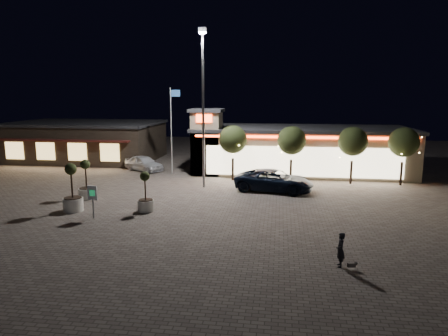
# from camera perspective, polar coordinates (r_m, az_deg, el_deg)

# --- Properties ---
(ground) EXTENTS (90.00, 90.00, 0.00)m
(ground) POSITION_cam_1_polar(r_m,az_deg,el_deg) (25.44, -10.77, -6.67)
(ground) COLOR #71655C
(ground) RESTS_ON ground
(retail_building) EXTENTS (20.40, 8.40, 6.10)m
(retail_building) POSITION_cam_1_polar(r_m,az_deg,el_deg) (39.17, 10.14, 2.71)
(retail_building) COLOR gray
(retail_building) RESTS_ON ground
(restaurant_building) EXTENTS (16.40, 11.00, 4.30)m
(restaurant_building) POSITION_cam_1_polar(r_m,az_deg,el_deg) (48.54, -19.05, 3.73)
(restaurant_building) COLOR #382D23
(restaurant_building) RESTS_ON ground
(floodlight_pole) EXTENTS (0.60, 0.40, 12.38)m
(floodlight_pole) POSITION_cam_1_polar(r_m,az_deg,el_deg) (31.55, -3.01, 9.76)
(floodlight_pole) COLOR gray
(floodlight_pole) RESTS_ON ground
(flagpole) EXTENTS (0.95, 0.10, 8.00)m
(flagpole) POSITION_cam_1_polar(r_m,az_deg,el_deg) (37.41, -7.42, 6.33)
(flagpole) COLOR white
(flagpole) RESTS_ON ground
(string_tree_a) EXTENTS (2.42, 2.42, 4.79)m
(string_tree_a) POSITION_cam_1_polar(r_m,az_deg,el_deg) (34.43, 1.28, 4.07)
(string_tree_a) COLOR #332319
(string_tree_a) RESTS_ON ground
(string_tree_b) EXTENTS (2.42, 2.42, 4.79)m
(string_tree_b) POSITION_cam_1_polar(r_m,az_deg,el_deg) (34.21, 9.64, 3.88)
(string_tree_b) COLOR #332319
(string_tree_b) RESTS_ON ground
(string_tree_c) EXTENTS (2.42, 2.42, 4.79)m
(string_tree_c) POSITION_cam_1_polar(r_m,az_deg,el_deg) (34.72, 17.93, 3.61)
(string_tree_c) COLOR #332319
(string_tree_c) RESTS_ON ground
(string_tree_d) EXTENTS (2.42, 2.42, 4.79)m
(string_tree_d) POSITION_cam_1_polar(r_m,az_deg,el_deg) (35.63, 24.29, 3.36)
(string_tree_d) COLOR #332319
(string_tree_d) RESTS_ON ground
(pickup_truck) EXTENTS (6.44, 3.89, 1.67)m
(pickup_truck) POSITION_cam_1_polar(r_m,az_deg,el_deg) (31.17, 7.16, -1.78)
(pickup_truck) COLOR black
(pickup_truck) RESTS_ON ground
(white_sedan) EXTENTS (4.72, 3.91, 1.52)m
(white_sedan) POSITION_cam_1_polar(r_m,az_deg,el_deg) (39.80, -11.40, 0.67)
(white_sedan) COLOR silver
(white_sedan) RESTS_ON ground
(pedestrian) EXTENTS (0.39, 0.58, 1.54)m
(pedestrian) POSITION_cam_1_polar(r_m,az_deg,el_deg) (18.42, 16.30, -11.16)
(pedestrian) COLOR black
(pedestrian) RESTS_ON ground
(dog) EXTENTS (0.45, 0.24, 0.24)m
(dog) POSITION_cam_1_polar(r_m,az_deg,el_deg) (18.49, 17.94, -12.96)
(dog) COLOR #59514C
(dog) RESTS_ON ground
(planter_left) EXTENTS (1.17, 1.17, 2.88)m
(planter_left) POSITION_cam_1_polar(r_m,az_deg,el_deg) (30.20, -19.03, -2.58)
(planter_left) COLOR white
(planter_left) RESTS_ON ground
(planter_mid) EXTENTS (1.27, 1.27, 3.13)m
(planter_mid) POSITION_cam_1_polar(r_m,az_deg,el_deg) (27.45, -20.81, -3.81)
(planter_mid) COLOR white
(planter_mid) RESTS_ON ground
(planter_right) EXTENTS (1.06, 1.06, 2.60)m
(planter_right) POSITION_cam_1_polar(r_m,az_deg,el_deg) (26.22, -11.14, -4.34)
(planter_right) COLOR white
(planter_right) RESTS_ON ground
(valet_sign) EXTENTS (0.67, 0.20, 2.03)m
(valet_sign) POSITION_cam_1_polar(r_m,az_deg,el_deg) (25.31, -18.27, -3.78)
(valet_sign) COLOR gray
(valet_sign) RESTS_ON ground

